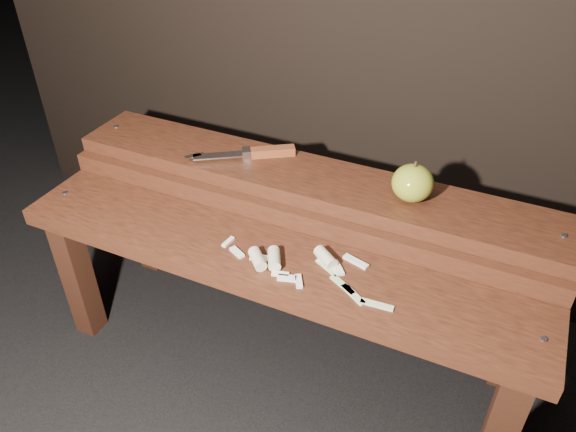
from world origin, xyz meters
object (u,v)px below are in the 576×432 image
at_px(bench_rear_tier, 306,205).
at_px(apple, 413,183).
at_px(bench_front_tier, 265,281).
at_px(knife, 259,153).

height_order(bench_rear_tier, apple, apple).
bearing_deg(apple, bench_rear_tier, -178.99).
distance_m(bench_front_tier, apple, 0.39).
distance_m(bench_rear_tier, apple, 0.28).
bearing_deg(knife, bench_rear_tier, -10.57).
height_order(bench_front_tier, bench_rear_tier, bench_rear_tier).
xyz_separation_m(bench_front_tier, bench_rear_tier, (0.00, 0.23, 0.06)).
bearing_deg(bench_rear_tier, knife, 169.43).
xyz_separation_m(bench_front_tier, knife, (-0.14, 0.25, 0.16)).
distance_m(bench_front_tier, bench_rear_tier, 0.23).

